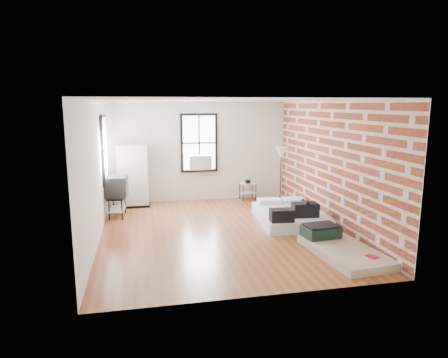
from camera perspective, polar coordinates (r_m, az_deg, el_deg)
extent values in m
plane|color=brown|center=(8.69, -0.58, -7.56)|extent=(6.00, 6.00, 0.00)
cube|color=silver|center=(11.29, -3.60, 3.93)|extent=(5.00, 0.01, 2.80)
cube|color=silver|center=(5.51, 5.55, -3.20)|extent=(5.00, 0.01, 2.80)
cube|color=silver|center=(8.25, -17.89, 0.96)|extent=(0.01, 6.00, 2.80)
cube|color=brown|center=(9.18, 14.90, 2.05)|extent=(0.02, 6.00, 2.80)
cube|color=white|center=(8.26, -0.62, 11.23)|extent=(5.00, 6.00, 0.01)
cube|color=white|center=(11.21, -3.58, 5.16)|extent=(0.90, 0.02, 1.50)
cube|color=black|center=(11.17, -6.06, 5.11)|extent=(0.07, 0.08, 1.64)
cube|color=black|center=(11.31, -1.15, 5.23)|extent=(0.07, 0.08, 1.64)
cube|color=black|center=(11.19, -3.64, 9.18)|extent=(0.90, 0.08, 0.07)
cube|color=black|center=(11.34, -3.55, 1.22)|extent=(0.90, 0.08, 0.07)
cube|color=black|center=(11.20, -3.57, 5.16)|extent=(0.04, 0.02, 1.50)
cube|color=black|center=(11.20, -3.57, 5.16)|extent=(0.90, 0.02, 0.04)
cube|color=silver|center=(11.16, -3.46, 2.40)|extent=(0.62, 0.30, 0.40)
cube|color=white|center=(9.99, -16.66, 4.07)|extent=(0.02, 0.90, 1.50)
cube|color=black|center=(9.51, -17.01, 3.75)|extent=(0.08, 0.07, 1.64)
cube|color=black|center=(10.47, -16.56, 4.36)|extent=(0.08, 0.07, 1.64)
cube|color=black|center=(9.94, -17.02, 8.57)|extent=(0.08, 0.90, 0.07)
cube|color=black|center=(10.10, -16.54, -0.36)|extent=(0.08, 0.90, 0.07)
cube|color=black|center=(9.99, -16.60, 4.08)|extent=(0.02, 0.04, 1.50)
cube|color=black|center=(9.99, -16.60, 4.08)|extent=(0.02, 0.90, 0.04)
cube|color=white|center=(9.50, 9.38, -5.30)|extent=(1.60, 2.06, 0.26)
cube|color=white|center=(10.09, 6.51, -3.17)|extent=(0.59, 0.41, 0.12)
cube|color=white|center=(10.25, 9.86, -3.05)|extent=(0.59, 0.41, 0.12)
cube|color=black|center=(9.06, 11.49, -4.31)|extent=(0.59, 0.37, 0.31)
cylinder|color=black|center=(9.02, 11.53, -3.24)|extent=(0.11, 0.36, 0.08)
cube|color=black|center=(8.61, 8.24, -5.14)|extent=(0.52, 0.35, 0.27)
cylinder|color=#C6ECFF|center=(9.36, 8.91, -4.00)|extent=(0.07, 0.07, 0.23)
cylinder|color=blue|center=(9.33, 8.93, -3.24)|extent=(0.04, 0.04, 0.03)
cube|color=tan|center=(7.70, 16.80, -9.89)|extent=(1.12, 1.91, 0.14)
cube|color=black|center=(8.13, 13.66, -7.31)|extent=(0.71, 0.54, 0.21)
cube|color=black|center=(8.09, 13.70, -6.46)|extent=(0.67, 0.50, 0.04)
cube|color=red|center=(7.38, 20.41, -10.33)|extent=(0.19, 0.23, 0.02)
cube|color=black|center=(11.08, -12.76, -3.66)|extent=(0.84, 0.49, 0.06)
cube|color=#EBE0C6|center=(10.91, -12.94, 0.56)|extent=(0.80, 0.45, 1.60)
cylinder|color=black|center=(11.29, 2.73, -2.03)|extent=(0.02, 0.02, 0.48)
cylinder|color=black|center=(11.41, 4.58, -1.91)|extent=(0.02, 0.02, 0.48)
cylinder|color=black|center=(11.57, 2.26, -1.72)|extent=(0.02, 0.02, 0.48)
cylinder|color=black|center=(11.69, 4.07, -1.61)|extent=(0.02, 0.02, 0.48)
cube|color=silver|center=(11.44, 3.43, -0.63)|extent=(0.46, 0.38, 0.02)
cube|color=silver|center=(11.49, 3.41, -1.92)|extent=(0.44, 0.36, 0.02)
cube|color=black|center=(11.43, 3.43, -0.36)|extent=(0.12, 0.17, 0.09)
cylinder|color=#311C10|center=(11.05, 7.99, -3.61)|extent=(0.23, 0.23, 0.03)
cylinder|color=#311C10|center=(10.90, 8.08, -0.04)|extent=(0.03, 0.03, 1.38)
cone|color=tan|center=(10.79, 8.18, 3.79)|extent=(0.34, 0.34, 0.31)
cylinder|color=black|center=(9.85, -16.09, -4.30)|extent=(0.03, 0.03, 0.49)
cylinder|color=black|center=(9.80, -14.39, -4.29)|extent=(0.03, 0.03, 0.49)
cylinder|color=black|center=(10.41, -15.56, -3.47)|extent=(0.03, 0.03, 0.49)
cylinder|color=black|center=(10.37, -13.94, -3.45)|extent=(0.03, 0.03, 0.49)
cube|color=black|center=(10.05, -15.06, -2.51)|extent=(0.46, 0.74, 0.03)
cube|color=silver|center=(10.12, -14.98, -4.14)|extent=(0.44, 0.72, 0.02)
cube|color=black|center=(10.00, -15.13, -1.05)|extent=(0.55, 0.62, 0.49)
cube|color=black|center=(9.96, -13.73, -1.03)|extent=(0.07, 0.47, 0.39)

